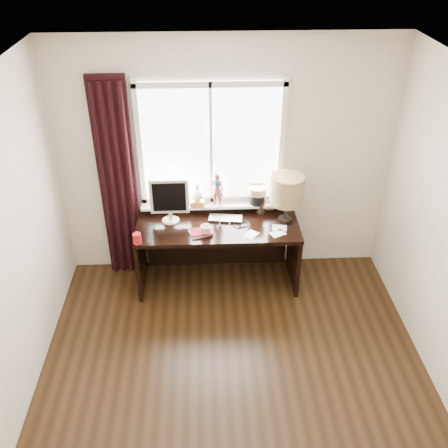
{
  "coord_description": "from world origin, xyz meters",
  "views": [
    {
      "loc": [
        -0.23,
        -2.75,
        3.55
      ],
      "look_at": [
        -0.05,
        1.25,
        1.0
      ],
      "focal_mm": 40.0,
      "sensor_mm": 36.0,
      "label": 1
    }
  ],
  "objects_px": {
    "red_cup": "(137,238)",
    "table_lamp": "(287,190)",
    "desk": "(217,239)",
    "laptop": "(226,218)",
    "mug": "(206,230)",
    "monitor": "(169,198)"
  },
  "relations": [
    {
      "from": "mug",
      "to": "red_cup",
      "type": "xyz_separation_m",
      "value": [
        -0.68,
        -0.12,
        0.0
      ]
    },
    {
      "from": "laptop",
      "to": "mug",
      "type": "xyz_separation_m",
      "value": [
        -0.22,
        -0.27,
        0.04
      ]
    },
    {
      "from": "red_cup",
      "to": "desk",
      "type": "height_order",
      "value": "red_cup"
    },
    {
      "from": "red_cup",
      "to": "table_lamp",
      "type": "bearing_deg",
      "value": 13.26
    },
    {
      "from": "laptop",
      "to": "desk",
      "type": "height_order",
      "value": "laptop"
    },
    {
      "from": "monitor",
      "to": "laptop",
      "type": "bearing_deg",
      "value": 0.4
    },
    {
      "from": "red_cup",
      "to": "monitor",
      "type": "distance_m",
      "value": 0.55
    },
    {
      "from": "monitor",
      "to": "table_lamp",
      "type": "height_order",
      "value": "table_lamp"
    },
    {
      "from": "red_cup",
      "to": "desk",
      "type": "xyz_separation_m",
      "value": [
        0.8,
        0.4,
        -0.3
      ]
    },
    {
      "from": "monitor",
      "to": "table_lamp",
      "type": "xyz_separation_m",
      "value": [
        1.2,
        -0.04,
        0.09
      ]
    },
    {
      "from": "red_cup",
      "to": "monitor",
      "type": "bearing_deg",
      "value": 51.88
    },
    {
      "from": "laptop",
      "to": "table_lamp",
      "type": "height_order",
      "value": "table_lamp"
    },
    {
      "from": "mug",
      "to": "desk",
      "type": "relative_size",
      "value": 0.06
    },
    {
      "from": "mug",
      "to": "red_cup",
      "type": "distance_m",
      "value": 0.69
    },
    {
      "from": "mug",
      "to": "red_cup",
      "type": "bearing_deg",
      "value": -169.53
    },
    {
      "from": "laptop",
      "to": "monitor",
      "type": "bearing_deg",
      "value": -172.06
    },
    {
      "from": "laptop",
      "to": "red_cup",
      "type": "distance_m",
      "value": 0.98
    },
    {
      "from": "laptop",
      "to": "table_lamp",
      "type": "distance_m",
      "value": 0.72
    },
    {
      "from": "mug",
      "to": "laptop",
      "type": "bearing_deg",
      "value": 51.77
    },
    {
      "from": "red_cup",
      "to": "table_lamp",
      "type": "height_order",
      "value": "table_lamp"
    },
    {
      "from": "mug",
      "to": "desk",
      "type": "distance_m",
      "value": 0.42
    },
    {
      "from": "monitor",
      "to": "mug",
      "type": "bearing_deg",
      "value": -36.5
    }
  ]
}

